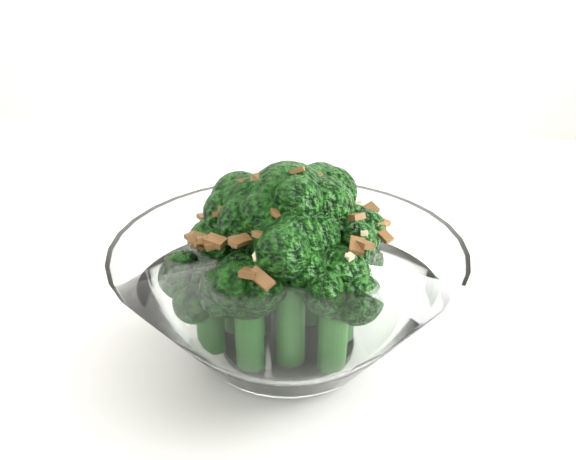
{
  "coord_description": "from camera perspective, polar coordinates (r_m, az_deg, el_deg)",
  "views": [
    {
      "loc": [
        0.05,
        -0.47,
        1.03
      ],
      "look_at": [
        0.07,
        -0.1,
        0.85
      ],
      "focal_mm": 40.0,
      "sensor_mm": 36.0,
      "label": 1
    }
  ],
  "objects": [
    {
      "name": "table",
      "position": [
        0.63,
        -7.16,
        -7.79
      ],
      "size": [
        1.33,
        1.02,
        0.75
      ],
      "color": "white",
      "rests_on": "ground"
    },
    {
      "name": "broccoli_dish",
      "position": [
        0.43,
        -0.05,
        -4.87
      ],
      "size": [
        0.23,
        0.23,
        0.15
      ],
      "color": "white",
      "rests_on": "table"
    }
  ]
}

